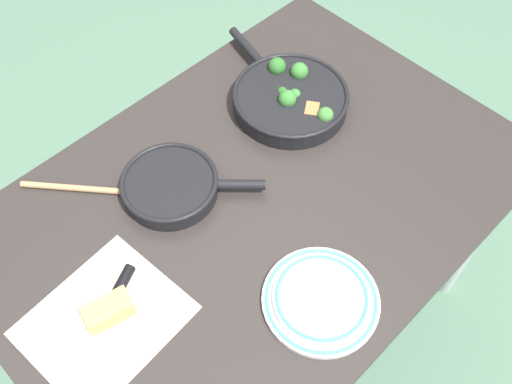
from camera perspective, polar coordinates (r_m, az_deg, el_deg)
name	(u,v)px	position (r m, az deg, el deg)	size (l,w,h in m)	color
ground_plane	(256,321)	(2.03, 0.00, -12.82)	(14.00, 14.00, 0.00)	#51755B
dining_table_red	(256,216)	(1.41, 0.00, -2.43)	(1.27, 0.88, 0.77)	#2D2826
skillet_broccoli	(290,97)	(1.50, 3.45, 9.44)	(0.30, 0.45, 0.08)	black
skillet_eggs	(171,185)	(1.34, -8.48, 0.65)	(0.28, 0.28, 0.05)	black
wooden_spoon	(119,191)	(1.38, -13.57, 0.08)	(0.27, 0.31, 0.02)	tan
parchment_sheet	(103,319)	(1.24, -15.03, -12.17)	(0.32, 0.29, 0.00)	beige
grater_knife	(114,300)	(1.24, -14.02, -10.41)	(0.21, 0.12, 0.02)	silver
cheese_block	(107,309)	(1.22, -14.65, -11.30)	(0.11, 0.07, 0.04)	#E0C15B
dinner_plate_stack	(321,299)	(1.21, 6.52, -10.59)	(0.25, 0.25, 0.03)	white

